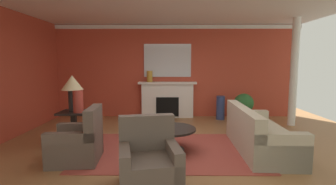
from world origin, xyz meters
TOP-DOWN VIEW (x-y plane):
  - ground_plane at (0.00, 0.00)m, footprint 9.47×9.47m
  - wall_fireplace at (0.00, 3.15)m, footprint 7.89×0.12m
  - ceiling_panel at (0.00, 0.30)m, footprint 7.89×6.77m
  - crown_moulding at (0.00, 3.07)m, footprint 7.89×0.08m
  - area_rug at (-0.08, -0.14)m, footprint 3.37×2.24m
  - fireplace at (-0.17, 2.94)m, footprint 1.80×0.35m
  - mantel_mirror at (-0.17, 3.06)m, footprint 1.47×0.04m
  - sofa at (1.63, -0.13)m, footprint 0.95×2.12m
  - armchair_near_window at (-1.67, -0.69)m, footprint 0.87×0.87m
  - armchair_facing_fireplace at (-0.37, -1.59)m, footprint 0.94×0.94m
  - coffee_table at (-0.08, -0.14)m, footprint 1.00×1.00m
  - side_table at (-2.09, 0.25)m, footprint 0.56×0.56m
  - table_lamp at (-2.09, 0.25)m, footprint 0.44×0.44m
  - vase_mantel_left at (-0.72, 2.89)m, footprint 0.18×0.18m
  - vase_tall_corner at (1.44, 2.64)m, footprint 0.25×0.25m
  - vase_on_side_table at (-1.94, 0.13)m, footprint 0.20×0.20m
  - book_red_cover at (-0.21, -0.08)m, footprint 0.23×0.20m
  - potted_plant at (2.04, 2.30)m, footprint 0.56×0.56m
  - column_white at (3.26, 1.94)m, footprint 0.20×0.20m

SIDE VIEW (x-z plane):
  - ground_plane at x=0.00m, z-range 0.00..0.00m
  - area_rug at x=-0.08m, z-range 0.00..0.01m
  - sofa at x=1.63m, z-range -0.13..0.72m
  - armchair_near_window at x=-1.67m, z-range -0.17..0.78m
  - armchair_facing_fireplace at x=-0.37m, z-range -0.17..0.78m
  - coffee_table at x=-0.08m, z-range 0.11..0.56m
  - vase_tall_corner at x=1.44m, z-range 0.00..0.71m
  - side_table at x=-2.09m, z-range 0.05..0.75m
  - book_red_cover at x=-0.21m, z-range 0.45..0.51m
  - potted_plant at x=2.04m, z-range 0.08..0.91m
  - fireplace at x=-0.17m, z-range -0.03..1.09m
  - vase_on_side_table at x=-1.94m, z-range 0.70..1.16m
  - table_lamp at x=-2.09m, z-range 0.85..1.60m
  - vase_mantel_left at x=-0.72m, z-range 1.12..1.46m
  - wall_fireplace at x=0.00m, z-range 0.00..2.89m
  - column_white at x=3.26m, z-range 0.00..2.89m
  - mantel_mirror at x=-0.17m, z-range 1.27..2.29m
  - crown_moulding at x=0.00m, z-range 2.75..2.87m
  - ceiling_panel at x=0.00m, z-range 2.89..2.95m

